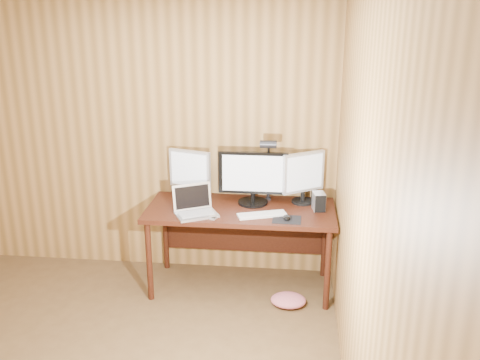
% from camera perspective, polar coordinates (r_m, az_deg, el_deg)
% --- Properties ---
extents(room_shell, '(4.00, 4.00, 4.00)m').
position_cam_1_polar(room_shell, '(3.15, -20.33, -4.44)').
color(room_shell, brown).
rests_on(room_shell, ground).
extents(desk, '(1.60, 0.70, 0.75)m').
position_cam_1_polar(desk, '(4.67, 0.16, -4.10)').
color(desk, '#34140A').
rests_on(desk, floor).
extents(monitor_center, '(0.60, 0.26, 0.46)m').
position_cam_1_polar(monitor_center, '(4.58, 1.40, 0.32)').
color(monitor_center, black).
rests_on(monitor_center, desk).
extents(monitor_left, '(0.38, 0.19, 0.44)m').
position_cam_1_polar(monitor_left, '(4.73, -5.36, 0.76)').
color(monitor_left, black).
rests_on(monitor_left, desk).
extents(monitor_right, '(0.36, 0.25, 0.45)m').
position_cam_1_polar(monitor_right, '(4.64, 6.80, 0.43)').
color(monitor_right, black).
rests_on(monitor_right, desk).
extents(laptop, '(0.41, 0.38, 0.24)m').
position_cam_1_polar(laptop, '(4.44, -4.87, -2.87)').
color(laptop, silver).
rests_on(laptop, desk).
extents(keyboard, '(0.42, 0.24, 0.02)m').
position_cam_1_polar(keyboard, '(4.40, 2.35, -3.71)').
color(keyboard, white).
rests_on(keyboard, desk).
extents(mousepad, '(0.23, 0.19, 0.00)m').
position_cam_1_polar(mousepad, '(4.33, 5.01, -4.22)').
color(mousepad, black).
rests_on(mousepad, desk).
extents(mouse, '(0.07, 0.11, 0.04)m').
position_cam_1_polar(mouse, '(4.33, 5.02, -3.98)').
color(mouse, black).
rests_on(mouse, mousepad).
extents(hard_drive, '(0.12, 0.15, 0.15)m').
position_cam_1_polar(hard_drive, '(4.54, 8.40, -2.28)').
color(hard_drive, silver).
rests_on(hard_drive, desk).
extents(phone, '(0.07, 0.10, 0.01)m').
position_cam_1_polar(phone, '(4.35, -2.79, -4.03)').
color(phone, silver).
rests_on(phone, desk).
extents(speaker, '(0.05, 0.05, 0.13)m').
position_cam_1_polar(speaker, '(4.78, 7.94, -1.35)').
color(speaker, black).
rests_on(speaker, desk).
extents(desk_lamp, '(0.14, 0.20, 0.61)m').
position_cam_1_polar(desk_lamp, '(4.58, 3.05, 2.06)').
color(desk_lamp, black).
rests_on(desk_lamp, desk).
extents(fabric_pile, '(0.35, 0.31, 0.09)m').
position_cam_1_polar(fabric_pile, '(4.60, 5.17, -12.65)').
color(fabric_pile, '#D06470').
rests_on(fabric_pile, floor).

